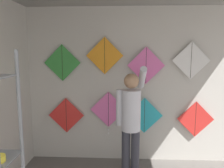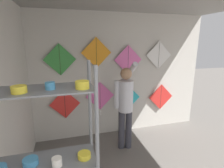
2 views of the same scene
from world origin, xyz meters
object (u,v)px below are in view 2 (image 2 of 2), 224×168
Objects in this scene: kite_0 at (65,104)px; kite_3 at (161,97)px; kite_4 at (60,60)px; kite_6 at (128,60)px; kite_2 at (127,98)px; kite_5 at (96,53)px; kite_7 at (159,55)px; shopkeeper at (125,101)px; kite_1 at (100,97)px.

kite_3 is at bearing 0.00° from kite_0.
kite_6 is (1.49, 0.00, -0.04)m from kite_4.
kite_5 reaches higher than kite_2.
kite_7 is (1.50, 0.00, -0.08)m from kite_5.
kite_7 reaches higher than kite_0.
kite_5 reaches higher than shopkeeper.
kite_3 is 2.60m from kite_4.
kite_0 is at bearing 180.00° from kite_7.
kite_6 is (1.45, 0.00, 0.92)m from kite_0.
shopkeeper is 1.21m from kite_5.
kite_2 is (0.66, 0.00, -0.08)m from kite_1.
kite_5 is (-0.72, 0.00, 1.08)m from kite_2.
kite_1 reaches higher than kite_3.
kite_2 is at bearing 180.00° from kite_7.
kite_2 is 1.30m from kite_5.
kite_5 is at bearing 180.00° from kite_3.
kite_4 is at bearing 180.00° from kite_2.
kite_1 is (-0.38, 0.63, -0.07)m from shopkeeper.
kite_1 is at bearing -179.98° from kite_7.
kite_3 is 1.32m from kite_6.
kite_5 reaches higher than kite_6.
kite_3 is 1.00× the size of kite_7.
kite_0 is at bearing 180.00° from kite_3.
kite_1 is 1.70m from kite_7.
shopkeeper is 1.33m from kite_0.
kite_2 is 1.27m from kite_7.
kite_0 is 2.35m from kite_3.
kite_1 is 1.58m from kite_3.
kite_1 is at bearing -179.96° from kite_6.
kite_6 is 1.00× the size of kite_7.
kite_0 is at bearing 160.74° from shopkeeper.
kite_0 is at bearing 180.00° from kite_2.
kite_1 is (0.78, -0.00, 0.10)m from kite_0.
shopkeeper is 2.76× the size of kite_4.
kite_0 is 1.00× the size of kite_4.
kite_6 is 0.78m from kite_7.
kite_3 is 1.00× the size of kite_6.
shopkeeper is at bearing -149.18° from kite_7.
kite_0 is 0.97m from kite_4.
kite_7 reaches higher than kite_4.
kite_6 is (-0.91, 0.00, 0.96)m from kite_3.
kite_7 is (1.06, 0.63, 0.85)m from shopkeeper.
kite_4 is at bearing 180.00° from kite_7.
kite_5 is (-0.06, 0.00, 0.99)m from kite_1.
kite_7 is at bearing 0.00° from kite_6.
kite_4 is at bearing 180.00° from kite_3.
kite_3 is 1.00× the size of kite_4.
shopkeeper is 2.76× the size of kite_2.
kite_1 is 1.21× the size of kite_3.
kite_7 is at bearing 0.00° from kite_4.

